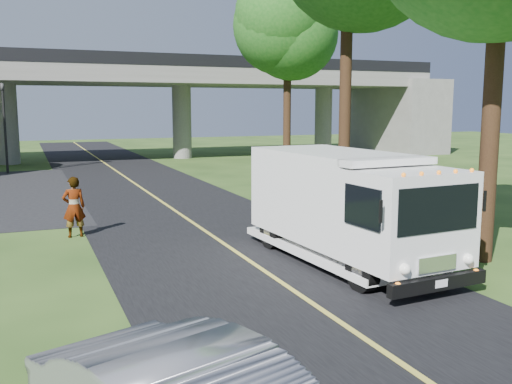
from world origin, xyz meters
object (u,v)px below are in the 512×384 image
step_van (347,204)px  tree_right_far (292,26)px  traffic_signal (4,118)px  pedestrian (74,207)px

step_van → tree_right_far: bearing=64.5°
traffic_signal → pedestrian: traffic_signal is taller
step_van → pedestrian: bearing=133.5°
traffic_signal → step_van: 25.27m
traffic_signal → pedestrian: 18.62m
step_van → pedestrian: size_ratio=3.67×
traffic_signal → pedestrian: bearing=-83.2°
step_van → traffic_signal: bearing=105.0°
tree_right_far → pedestrian: bearing=-136.9°
tree_right_far → step_van: 20.21m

